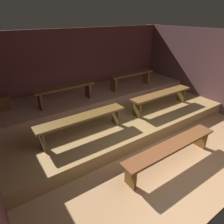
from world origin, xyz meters
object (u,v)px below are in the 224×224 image
Objects in this scene: bench_floor_center at (172,148)px; wooden_crate_middle at (2,102)px; bench_lower_left at (82,120)px; bench_middle_right at (131,76)px; bench_middle_left at (65,90)px; bench_lower_right at (162,96)px.

bench_floor_center is 6.66× the size of wooden_crate_middle.
bench_middle_right is at bearing 27.40° from bench_lower_left.
bench_middle_left is 1.00× the size of bench_middle_right.
bench_lower_right is 3.89m from wooden_crate_middle.
wooden_crate_middle is (-3.53, 1.63, 0.10)m from bench_lower_right.
bench_lower_right is at bearing -83.73° from bench_middle_right.
bench_middle_left is 1.45m from wooden_crate_middle.
bench_middle_left is at bearing 180.00° from bench_middle_right.
wooden_crate_middle is at bearing 155.24° from bench_lower_right.
bench_lower_left is 1.29× the size of bench_middle_right.
bench_floor_center is at bearing -113.21° from bench_middle_right.
bench_lower_left is 1.00× the size of bench_lower_right.
wooden_crate_middle is (-2.32, 3.04, 0.39)m from bench_floor_center.
bench_middle_right reaches higher than bench_lower_right.
bench_floor_center is at bearing -52.64° from wooden_crate_middle.
bench_middle_right reaches higher than bench_lower_left.
bench_middle_left and bench_middle_right have the same top height.
bench_middle_right is at bearing -8.33° from wooden_crate_middle.
bench_lower_left is 1.17m from bench_middle_left.
bench_floor_center is 1.13× the size of bench_lower_right.
bench_middle_left is 4.55× the size of wooden_crate_middle.
wooden_crate_middle reaches higher than bench_lower_right.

